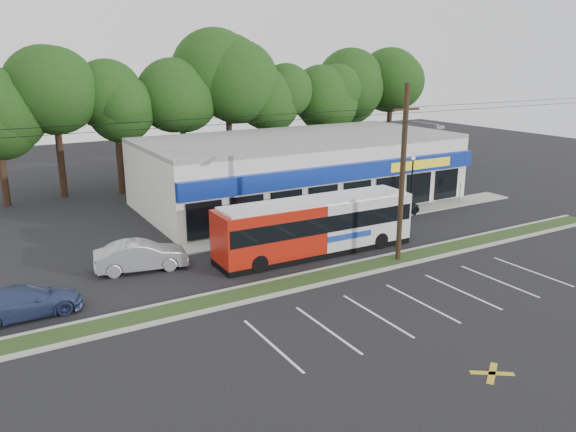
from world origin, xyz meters
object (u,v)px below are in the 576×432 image
Objects in this scene: car_silver at (141,256)px; pedestrian_a at (402,208)px; metrobus at (316,225)px; pedestrian_b at (398,206)px; sign_post at (461,185)px; car_blue at (24,301)px; lamp_post at (412,177)px; utility_pole at (401,169)px; car_dark at (395,207)px.

pedestrian_a is (19.13, 0.55, 0.06)m from car_silver.
metrobus is 6.81× the size of pedestrian_b.
pedestrian_b is at bearing -175.15° from sign_post.
pedestrian_b is at bearing -81.68° from car_blue.
lamp_post reaches higher than pedestrian_a.
car_silver is at bearing -64.34° from car_blue.
sign_post is (13.17, 7.65, -3.86)m from utility_pole.
metrobus reaches higher than car_blue.
car_silver is 1.01× the size of car_blue.
car_blue is at bearing -169.87° from lamp_post.
lamp_post is at bearing 177.42° from sign_post.
utility_pole is 10.12m from pedestrian_a.
pedestrian_a is (25.32, 3.63, 0.16)m from car_blue.
sign_post is (5.00, -0.23, -1.12)m from lamp_post.
pedestrian_a is at bearing 19.00° from metrobus.
pedestrian_b is (6.17, 7.05, -4.50)m from utility_pole.
car_blue reaches higher than car_dark.
pedestrian_b is at bearing 147.56° from car_dark.
pedestrian_b is at bearing -76.60° from car_silver.
metrobus is 7.09× the size of pedestrian_a.
car_silver reaches higher than car_blue.
pedestrian_b reaches higher than pedestrian_a.
car_dark is 2.19× the size of pedestrian_b.
lamp_post is 2.32× the size of pedestrian_b.
pedestrian_b is (25.32, 4.06, 0.20)m from car_blue.
utility_pole is 27.33× the size of pedestrian_b.
utility_pole reaches higher than metrobus.
metrobus is (-16.36, -4.08, 0.21)m from sign_post.
car_silver is (-9.77, 2.50, -0.95)m from metrobus.
car_silver is at bearing 154.90° from utility_pole.
pedestrian_a is at bearing -147.93° from lamp_post.
lamp_post is 2.78m from pedestrian_b.
utility_pole is 6.02m from metrobus.
car_dark is at bearing -170.24° from lamp_post.
car_silver is at bearing -7.77° from pedestrian_b.
car_silver is (-12.96, 6.07, -4.60)m from utility_pole.
sign_post is 32.67m from car_blue.
sign_post is at bearing -76.09° from car_silver.
car_dark is (6.42, 7.57, -4.73)m from utility_pole.
pedestrian_a is at bearing -82.64° from car_blue.
car_blue is (-15.96, -0.58, -1.05)m from metrobus.
metrobus is at bearing -19.15° from pedestrian_a.
lamp_post is 12.18m from metrobus.
utility_pole is 10.40m from pedestrian_b.
car_silver reaches higher than car_dark.
metrobus is 2.51× the size of car_silver.
car_blue is (-32.32, -4.66, -0.84)m from sign_post.
metrobus is (-3.19, 3.57, -3.65)m from utility_pole.
utility_pole reaches higher than car_blue.
utility_pole is at bearing 9.85° from pedestrian_a.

